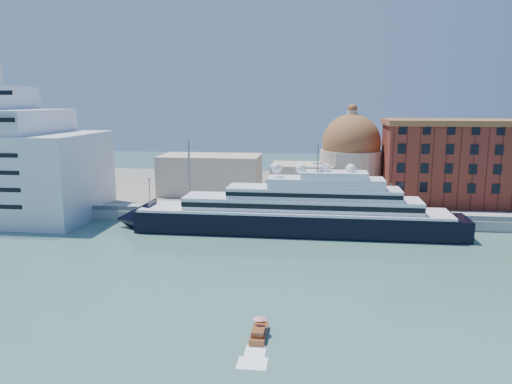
# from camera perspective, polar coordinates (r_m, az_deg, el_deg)

# --- Properties ---
(ground) EXTENTS (400.00, 400.00, 0.00)m
(ground) POSITION_cam_1_polar(r_m,az_deg,el_deg) (95.60, -0.87, -8.05)
(ground) COLOR #376057
(ground) RESTS_ON ground
(quay) EXTENTS (180.00, 10.00, 2.50)m
(quay) POSITION_cam_1_polar(r_m,az_deg,el_deg) (127.76, 1.31, -2.73)
(quay) COLOR gray
(quay) RESTS_ON ground
(land) EXTENTS (260.00, 72.00, 2.00)m
(land) POSITION_cam_1_polar(r_m,az_deg,el_deg) (167.83, 2.79, 0.34)
(land) COLOR slate
(land) RESTS_ON ground
(quay_fence) EXTENTS (180.00, 0.10, 1.20)m
(quay_fence) POSITION_cam_1_polar(r_m,az_deg,el_deg) (122.99, 1.09, -2.36)
(quay_fence) COLOR slate
(quay_fence) RESTS_ON quay
(superyacht) EXTENTS (81.88, 11.35, 24.47)m
(superyacht) POSITION_cam_1_polar(r_m,az_deg,el_deg) (116.00, 3.07, -2.58)
(superyacht) COLOR black
(superyacht) RESTS_ON ground
(service_barge) EXTENTS (12.79, 7.07, 2.73)m
(service_barge) POSITION_cam_1_polar(r_m,az_deg,el_deg) (131.65, -23.81, -3.44)
(service_barge) COLOR white
(service_barge) RESTS_ON ground
(water_taxi) EXTENTS (1.97, 5.83, 2.76)m
(water_taxi) POSITION_cam_1_polar(r_m,az_deg,el_deg) (67.11, 0.34, -15.75)
(water_taxi) COLOR maroon
(water_taxi) RESTS_ON ground
(warehouse) EXTENTS (43.00, 19.00, 23.25)m
(warehouse) POSITION_cam_1_polar(r_m,az_deg,el_deg) (147.92, 22.61, 3.21)
(warehouse) COLOR maroon
(warehouse) RESTS_ON land
(church) EXTENTS (66.00, 18.00, 25.50)m
(church) POSITION_cam_1_polar(r_m,az_deg,el_deg) (148.87, 4.74, 2.89)
(church) COLOR beige
(church) RESTS_ON land
(lamp_posts) EXTENTS (120.80, 2.40, 18.00)m
(lamp_posts) POSITION_cam_1_polar(r_m,az_deg,el_deg) (126.35, -4.48, 1.07)
(lamp_posts) COLOR slate
(lamp_posts) RESTS_ON quay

